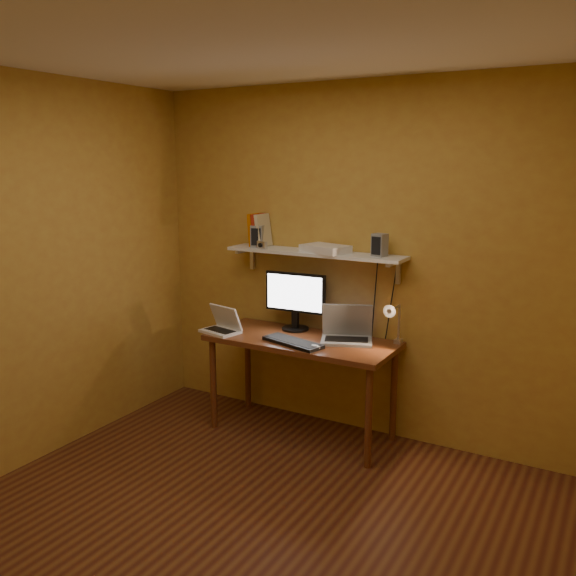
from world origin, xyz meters
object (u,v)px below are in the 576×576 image
Objects in this scene: keyboard at (293,342)px; desk_lamp at (394,318)px; laptop at (347,331)px; speaker_right at (380,245)px; mouse at (315,347)px; shelf_camera at (262,245)px; speaker_left at (258,236)px; desk at (302,350)px; router at (325,249)px; wall_shelf at (314,253)px; monitor at (295,298)px; netbook at (223,325)px.

desk_lamp is at bearing 38.61° from keyboard.
speaker_right is at bearing -1.56° from laptop.
mouse is 0.90× the size of shelf_camera.
speaker_left reaches higher than desk_lamp.
keyboard is at bearing -85.07° from desk.
desk is at bearing -119.64° from router.
speaker_left is (-0.49, -0.02, 0.10)m from wall_shelf.
monitor is 0.57m from mouse.
router reaches higher than wall_shelf.
keyboard is at bearing -66.78° from monitor.
mouse is at bearing -73.52° from router.
shelf_camera is at bearing -179.36° from desk_lamp.
desk is at bearing 178.67° from laptop.
wall_shelf is at bearing 41.69° from netbook.
netbook is at bearing -146.67° from monitor.
speaker_left is 1.06× the size of speaker_right.
desk is 0.76m from router.
keyboard is (0.01, -0.35, -0.60)m from wall_shelf.
desk is at bearing -53.21° from monitor.
laptop reaches higher than desk.
shelf_camera reaches higher than router.
router is (-0.41, -0.02, -0.05)m from speaker_right.
monitor is 5.58× the size of mouse.
wall_shelf is at bearing 11.03° from shelf_camera.
wall_shelf reaches higher than laptop.
wall_shelf reaches higher than desk_lamp.
keyboard is 0.92m from speaker_right.
monitor is at bearing 143.76° from mouse.
desk is 1.00× the size of wall_shelf.
speaker_right is at bearing -2.76° from monitor.
netbook is at bearing -167.83° from desk_lamp.
laptop is 2.73× the size of speaker_right.
desk is 0.73m from desk_lamp.
desk_lamp reaches higher than desk.
shelf_camera is at bearing -168.97° from wall_shelf.
mouse is at bearing -117.15° from speaker_right.
desk is 2.95× the size of keyboard.
router is at bearing 115.90° from mouse.
mouse is 0.24× the size of desk_lamp.
keyboard is (0.01, -0.15, 0.10)m from desk.
speaker_left is at bearing 82.72° from netbook.
keyboard is (0.62, -0.01, -0.04)m from netbook.
desk is 0.30m from mouse.
speaker_left reaches higher than keyboard.
mouse is 0.27× the size of router.
speaker_right reaches higher than keyboard.
router is at bearing -10.72° from wall_shelf.
monitor is at bearing 130.25° from desk.
speaker_left is (-0.49, 0.18, 0.80)m from desk.
wall_shelf is at bearing 144.03° from laptop.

